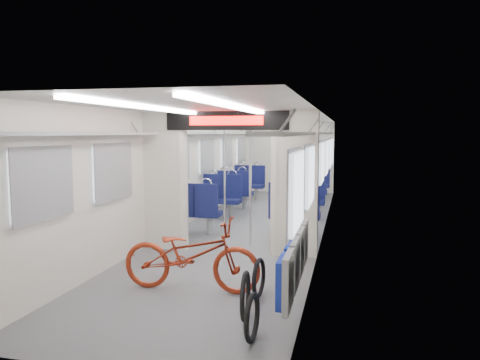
{
  "coord_description": "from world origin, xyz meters",
  "views": [
    {
      "loc": [
        1.9,
        -9.34,
        1.96
      ],
      "look_at": [
        0.02,
        -1.24,
        1.12
      ],
      "focal_mm": 35.0,
      "sensor_mm": 36.0,
      "label": 1
    }
  ],
  "objects_px": {
    "seat_bay_near_right": "(300,200)",
    "stanchion_far_right": "(282,166)",
    "stanchion_far_left": "(250,167)",
    "bike_hoop_c": "(259,280)",
    "bike_hoop_b": "(245,298)",
    "stanchion_near_left": "(225,177)",
    "bike_hoop_a": "(252,320)",
    "seat_bay_near_left": "(210,200)",
    "flip_bench": "(295,258)",
    "seat_bay_far_left": "(242,184)",
    "bicycle": "(191,255)",
    "seat_bay_far_right": "(312,184)",
    "stanchion_near_right": "(250,180)"
  },
  "relations": [
    {
      "from": "seat_bay_near_right",
      "to": "stanchion_far_right",
      "type": "xyz_separation_m",
      "value": [
        -0.62,
        1.76,
        0.58
      ]
    },
    {
      "from": "seat_bay_near_right",
      "to": "stanchion_far_left",
      "type": "height_order",
      "value": "stanchion_far_left"
    },
    {
      "from": "bike_hoop_c",
      "to": "seat_bay_near_right",
      "type": "xyz_separation_m",
      "value": [
        0.04,
        4.34,
        0.35
      ]
    },
    {
      "from": "bike_hoop_b",
      "to": "stanchion_far_right",
      "type": "height_order",
      "value": "stanchion_far_right"
    },
    {
      "from": "stanchion_near_left",
      "to": "stanchion_far_left",
      "type": "bearing_deg",
      "value": 92.45
    },
    {
      "from": "bike_hoop_b",
      "to": "bike_hoop_c",
      "type": "distance_m",
      "value": 0.73
    },
    {
      "from": "bike_hoop_a",
      "to": "stanchion_far_right",
      "type": "height_order",
      "value": "stanchion_far_right"
    },
    {
      "from": "seat_bay_near_left",
      "to": "stanchion_far_right",
      "type": "relative_size",
      "value": 0.92
    },
    {
      "from": "flip_bench",
      "to": "bike_hoop_b",
      "type": "xyz_separation_m",
      "value": [
        -0.47,
        -0.45,
        -0.34
      ]
    },
    {
      "from": "seat_bay_near_right",
      "to": "stanchion_near_left",
      "type": "height_order",
      "value": "stanchion_near_left"
    },
    {
      "from": "seat_bay_far_left",
      "to": "stanchion_near_left",
      "type": "relative_size",
      "value": 0.92
    },
    {
      "from": "bike_hoop_b",
      "to": "seat_bay_near_right",
      "type": "distance_m",
      "value": 5.07
    },
    {
      "from": "bicycle",
      "to": "seat_bay_near_left",
      "type": "relative_size",
      "value": 0.83
    },
    {
      "from": "bike_hoop_c",
      "to": "seat_bay_near_left",
      "type": "distance_m",
      "value": 4.47
    },
    {
      "from": "bike_hoop_c",
      "to": "seat_bay_near_left",
      "type": "relative_size",
      "value": 0.23
    },
    {
      "from": "flip_bench",
      "to": "bike_hoop_b",
      "type": "relative_size",
      "value": 3.99
    },
    {
      "from": "flip_bench",
      "to": "bike_hoop_a",
      "type": "height_order",
      "value": "flip_bench"
    },
    {
      "from": "seat_bay_near_left",
      "to": "bike_hoop_a",
      "type": "bearing_deg",
      "value": -69.28
    },
    {
      "from": "seat_bay_near_right",
      "to": "stanchion_near_left",
      "type": "bearing_deg",
      "value": -128.94
    },
    {
      "from": "bike_hoop_b",
      "to": "seat_bay_far_left",
      "type": "bearing_deg",
      "value": 103.03
    },
    {
      "from": "seat_bay_far_right",
      "to": "stanchion_near_right",
      "type": "bearing_deg",
      "value": -97.23
    },
    {
      "from": "seat_bay_far_left",
      "to": "seat_bay_near_right",
      "type": "bearing_deg",
      "value": -56.35
    },
    {
      "from": "bicycle",
      "to": "stanchion_far_left",
      "type": "height_order",
      "value": "stanchion_far_left"
    },
    {
      "from": "stanchion_near_left",
      "to": "seat_bay_far_right",
      "type": "bearing_deg",
      "value": 76.22
    },
    {
      "from": "bike_hoop_a",
      "to": "stanchion_far_left",
      "type": "relative_size",
      "value": 0.2
    },
    {
      "from": "bicycle",
      "to": "bike_hoop_b",
      "type": "distance_m",
      "value": 1.17
    },
    {
      "from": "bike_hoop_b",
      "to": "bicycle",
      "type": "bearing_deg",
      "value": 138.19
    },
    {
      "from": "seat_bay_far_right",
      "to": "stanchion_far_left",
      "type": "xyz_separation_m",
      "value": [
        -1.33,
        -2.19,
        0.62
      ]
    },
    {
      "from": "bicycle",
      "to": "bike_hoop_b",
      "type": "xyz_separation_m",
      "value": [
        0.86,
        -0.77,
        -0.22
      ]
    },
    {
      "from": "bike_hoop_a",
      "to": "stanchion_near_left",
      "type": "relative_size",
      "value": 0.2
    },
    {
      "from": "bicycle",
      "to": "stanchion_far_right",
      "type": "distance_m",
      "value": 6.11
    },
    {
      "from": "flip_bench",
      "to": "bike_hoop_a",
      "type": "relative_size",
      "value": 4.49
    },
    {
      "from": "flip_bench",
      "to": "stanchion_near_left",
      "type": "xyz_separation_m",
      "value": [
        -1.63,
        3.12,
        0.57
      ]
    },
    {
      "from": "stanchion_far_right",
      "to": "bicycle",
      "type": "bearing_deg",
      "value": -92.68
    },
    {
      "from": "flip_bench",
      "to": "bike_hoop_c",
      "type": "bearing_deg",
      "value": 148.7
    },
    {
      "from": "bike_hoop_a",
      "to": "flip_bench",
      "type": "bearing_deg",
      "value": 71.92
    },
    {
      "from": "stanchion_near_left",
      "to": "stanchion_near_right",
      "type": "bearing_deg",
      "value": -31.55
    },
    {
      "from": "bike_hoop_a",
      "to": "stanchion_far_right",
      "type": "bearing_deg",
      "value": 95.8
    },
    {
      "from": "stanchion_near_left",
      "to": "stanchion_near_right",
      "type": "distance_m",
      "value": 0.64
    },
    {
      "from": "seat_bay_far_left",
      "to": "stanchion_far_right",
      "type": "distance_m",
      "value": 1.74
    },
    {
      "from": "seat_bay_far_left",
      "to": "seat_bay_far_right",
      "type": "relative_size",
      "value": 1.06
    },
    {
      "from": "stanchion_near_left",
      "to": "stanchion_far_right",
      "type": "height_order",
      "value": "same"
    },
    {
      "from": "bike_hoop_a",
      "to": "stanchion_far_right",
      "type": "distance_m",
      "value": 7.39
    },
    {
      "from": "bike_hoop_b",
      "to": "flip_bench",
      "type": "bearing_deg",
      "value": 43.7
    },
    {
      "from": "flip_bench",
      "to": "bike_hoop_a",
      "type": "bearing_deg",
      "value": -108.08
    },
    {
      "from": "stanchion_far_left",
      "to": "bike_hoop_a",
      "type": "bearing_deg",
      "value": -77.93
    },
    {
      "from": "seat_bay_far_left",
      "to": "stanchion_far_right",
      "type": "xyz_separation_m",
      "value": [
        1.25,
        -1.05,
        0.6
      ]
    },
    {
      "from": "flip_bench",
      "to": "stanchion_near_left",
      "type": "relative_size",
      "value": 0.92
    },
    {
      "from": "seat_bay_far_right",
      "to": "stanchion_far_right",
      "type": "xyz_separation_m",
      "value": [
        -0.62,
        -1.68,
        0.62
      ]
    },
    {
      "from": "bike_hoop_c",
      "to": "bicycle",
      "type": "bearing_deg",
      "value": 177.32
    }
  ]
}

